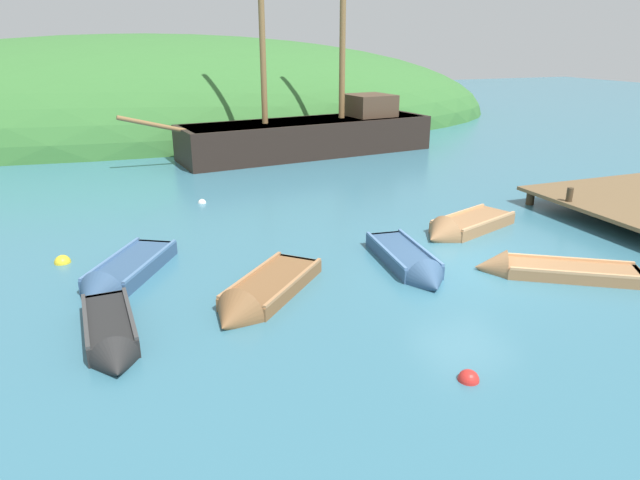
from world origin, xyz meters
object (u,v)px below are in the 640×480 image
at_px(sailing_ship, 311,141).
at_px(rowboat_center, 543,272).
at_px(rowboat_near_dock, 111,337).
at_px(rowboat_outer_right, 259,298).
at_px(rowboat_far, 410,265).
at_px(buoy_red, 468,380).
at_px(buoy_yellow, 63,263).
at_px(rowboat_portside, 121,278).
at_px(rowboat_outer_left, 461,229).
at_px(buoy_white, 202,203).

relative_size(sailing_ship, rowboat_center, 4.09).
bearing_deg(rowboat_center, rowboat_near_dock, 30.54).
bearing_deg(rowboat_outer_right, rowboat_far, 140.52).
bearing_deg(buoy_red, rowboat_outer_right, 121.11).
xyz_separation_m(rowboat_center, buoy_yellow, (-11.25, 5.15, -0.08)).
height_order(rowboat_outer_right, rowboat_center, rowboat_outer_right).
bearing_deg(buoy_yellow, rowboat_portside, -53.24).
xyz_separation_m(rowboat_outer_left, rowboat_near_dock, (-10.13, -3.15, 0.02)).
relative_size(buoy_yellow, buoy_red, 1.12).
xyz_separation_m(rowboat_far, rowboat_portside, (-6.94, 1.78, -0.00)).
distance_m(rowboat_near_dock, buoy_red, 6.71).
height_order(rowboat_outer_right, rowboat_near_dock, rowboat_outer_right).
bearing_deg(rowboat_outer_right, rowboat_near_dock, -32.72).
xyz_separation_m(rowboat_portside, rowboat_center, (9.85, -3.29, -0.04)).
relative_size(rowboat_outer_right, rowboat_portside, 0.94).
height_order(rowboat_far, rowboat_center, rowboat_far).
distance_m(sailing_ship, buoy_red, 20.33).
relative_size(rowboat_center, buoy_white, 13.16).
bearing_deg(rowboat_outer_left, rowboat_center, 70.21).
relative_size(rowboat_outer_left, rowboat_near_dock, 1.20).
bearing_deg(rowboat_outer_right, buoy_white, -136.94).
xyz_separation_m(rowboat_far, rowboat_near_dock, (-7.24, -1.18, 0.01)).
bearing_deg(buoy_white, sailing_ship, 46.37).
xyz_separation_m(rowboat_center, buoy_white, (-6.84, 9.54, -0.08)).
bearing_deg(rowboat_center, buoy_yellow, 7.82).
xyz_separation_m(rowboat_outer_left, buoy_yellow, (-11.21, 1.67, -0.11)).
distance_m(rowboat_portside, buoy_red, 8.44).
distance_m(rowboat_portside, buoy_white, 6.94).
relative_size(rowboat_portside, buoy_red, 9.84).
xyz_separation_m(buoy_red, buoy_white, (-2.39, 12.74, 0.00)).
distance_m(rowboat_outer_right, rowboat_center, 7.10).
relative_size(rowboat_outer_right, buoy_yellow, 8.21).
bearing_deg(rowboat_center, sailing_ship, -57.31).
xyz_separation_m(rowboat_far, buoy_red, (-1.53, -4.71, -0.12)).
distance_m(rowboat_center, buoy_white, 11.74).
relative_size(rowboat_portside, buoy_yellow, 8.77).
relative_size(buoy_red, buoy_white, 1.29).
height_order(sailing_ship, buoy_red, sailing_ship).
bearing_deg(sailing_ship, buoy_yellow, 38.86).
distance_m(rowboat_outer_left, rowboat_far, 3.50).
bearing_deg(sailing_ship, rowboat_far, 72.40).
xyz_separation_m(rowboat_near_dock, buoy_yellow, (-1.09, 4.82, -0.13)).
height_order(sailing_ship, buoy_white, sailing_ship).
bearing_deg(rowboat_outer_left, buoy_white, -61.95).
height_order(buoy_yellow, buoy_white, buoy_yellow).
xyz_separation_m(sailing_ship, rowboat_far, (-2.85, -15.13, -0.56)).
bearing_deg(sailing_ship, buoy_red, 70.62).
height_order(rowboat_portside, rowboat_center, rowboat_portside).
height_order(rowboat_near_dock, buoy_white, rowboat_near_dock).
bearing_deg(rowboat_outer_right, sailing_ship, -159.78).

